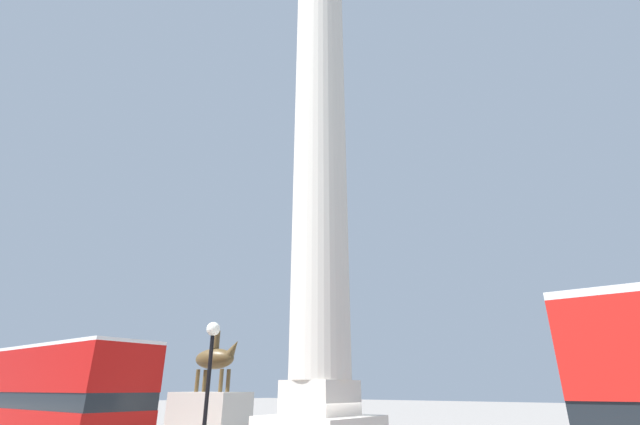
{
  "coord_description": "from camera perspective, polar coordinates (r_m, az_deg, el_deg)",
  "views": [
    {
      "loc": [
        9.28,
        -11.94,
        2.92
      ],
      "look_at": [
        0.0,
        0.0,
        9.15
      ],
      "focal_mm": 24.0,
      "sensor_mm": 36.0,
      "label": 1
    }
  ],
  "objects": [
    {
      "name": "bus_b",
      "position": [
        20.52,
        -32.3,
        -20.56
      ],
      "size": [
        10.3,
        2.97,
        4.43
      ],
      "rotation": [
        0.0,
        0.0,
        0.02
      ],
      "color": "#A80F0C",
      "rests_on": "ground_plane"
    },
    {
      "name": "street_lamp",
      "position": [
        16.3,
        -14.64,
        -20.72
      ],
      "size": [
        0.49,
        0.49,
        5.14
      ],
      "color": "black",
      "rests_on": "ground_plane"
    },
    {
      "name": "monument_column",
      "position": [
        16.85,
        -0.0,
        3.77
      ],
      "size": [
        4.41,
        4.41,
        24.54
      ],
      "color": "beige",
      "rests_on": "ground_plane"
    },
    {
      "name": "equestrian_statue",
      "position": [
        23.81,
        -14.49,
        -24.66
      ],
      "size": [
        3.86,
        3.08,
        6.01
      ],
      "rotation": [
        0.0,
        0.0,
        0.2
      ],
      "color": "beige",
      "rests_on": "ground_plane"
    }
  ]
}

